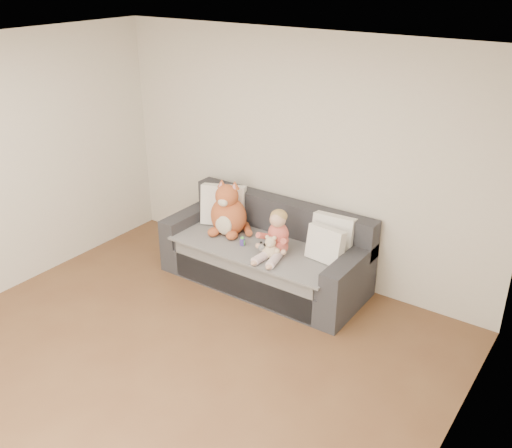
# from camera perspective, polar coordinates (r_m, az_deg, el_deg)

# --- Properties ---
(room_shell) EXTENTS (5.00, 5.00, 5.00)m
(room_shell) POSITION_cam_1_polar(r_m,az_deg,el_deg) (4.49, -9.55, -0.36)
(room_shell) COLOR brown
(room_shell) RESTS_ON ground
(sofa) EXTENTS (2.20, 0.94, 0.85)m
(sofa) POSITION_cam_1_polar(r_m,az_deg,el_deg) (6.13, 1.02, -3.12)
(sofa) COLOR #28292E
(sofa) RESTS_ON ground
(cushion_left) EXTENTS (0.54, 0.40, 0.47)m
(cushion_left) POSITION_cam_1_polar(r_m,az_deg,el_deg) (6.39, -3.27, 1.93)
(cushion_left) COLOR white
(cushion_left) RESTS_ON sofa
(cushion_right_back) EXTENTS (0.45, 0.23, 0.41)m
(cushion_right_back) POSITION_cam_1_polar(r_m,az_deg,el_deg) (5.81, 7.72, -1.02)
(cushion_right_back) COLOR white
(cushion_right_back) RESTS_ON sofa
(cushion_right_front) EXTENTS (0.40, 0.21, 0.36)m
(cushion_right_front) POSITION_cam_1_polar(r_m,az_deg,el_deg) (5.65, 6.97, -2.04)
(cushion_right_front) COLOR white
(cushion_right_front) RESTS_ON sofa
(toddler) EXTENTS (0.34, 0.49, 0.49)m
(toddler) POSITION_cam_1_polar(r_m,az_deg,el_deg) (5.70, 2.05, -1.29)
(toddler) COLOR #C24944
(toddler) RESTS_ON sofa
(plush_cat) EXTENTS (0.51, 0.48, 0.63)m
(plush_cat) POSITION_cam_1_polar(r_m,az_deg,el_deg) (6.16, -2.81, 1.08)
(plush_cat) COLOR #BF542A
(plush_cat) RESTS_ON sofa
(teddy_bear) EXTENTS (0.19, 0.16, 0.25)m
(teddy_bear) POSITION_cam_1_polar(r_m,az_deg,el_deg) (5.68, 1.46, -2.52)
(teddy_bear) COLOR beige
(teddy_bear) RESTS_ON sofa
(plush_cow) EXTENTS (0.13, 0.20, 0.16)m
(plush_cow) POSITION_cam_1_polar(r_m,az_deg,el_deg) (5.75, 1.07, -2.53)
(plush_cow) COLOR white
(plush_cow) RESTS_ON sofa
(sippy_cup) EXTENTS (0.09, 0.08, 0.10)m
(sippy_cup) POSITION_cam_1_polar(r_m,az_deg,el_deg) (5.95, -1.37, -1.66)
(sippy_cup) COLOR #503BA3
(sippy_cup) RESTS_ON sofa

